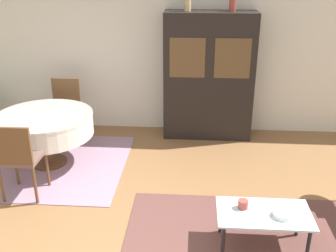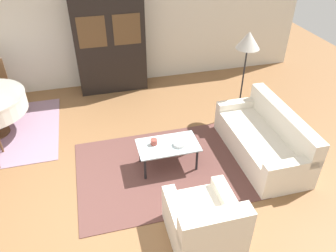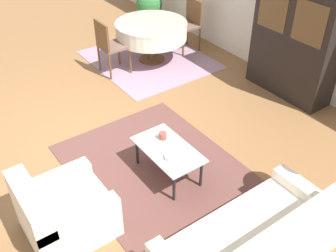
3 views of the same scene
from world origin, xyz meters
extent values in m
cube|color=beige|center=(0.00, 3.63, 1.35)|extent=(10.00, 0.06, 2.70)
cube|color=brown|center=(1.10, 0.52, 0.01)|extent=(2.60, 1.91, 0.01)
cube|color=gray|center=(-1.59, 2.14, 0.01)|extent=(2.25, 1.98, 0.01)
cylinder|color=black|center=(0.79, 0.38, 0.20)|extent=(0.04, 0.04, 0.38)
cylinder|color=black|center=(1.58, 0.38, 0.20)|extent=(0.04, 0.04, 0.38)
cylinder|color=black|center=(0.79, 0.78, 0.20)|extent=(0.04, 0.04, 0.38)
cylinder|color=black|center=(1.58, 0.78, 0.20)|extent=(0.04, 0.04, 0.38)
cube|color=silver|center=(1.19, 0.58, 0.40)|extent=(0.91, 0.52, 0.02)
cube|color=black|center=(0.70, 3.35, 0.99)|extent=(1.39, 0.47, 1.98)
cube|color=brown|center=(0.37, 3.11, 1.34)|extent=(0.53, 0.01, 0.59)
cube|color=brown|center=(1.03, 3.11, 1.34)|extent=(0.53, 0.01, 0.59)
cylinder|color=brown|center=(-1.54, 2.17, 0.03)|extent=(0.48, 0.48, 0.03)
cylinder|color=brown|center=(-1.54, 2.17, 0.23)|extent=(0.14, 0.14, 0.44)
cylinder|color=silver|center=(-1.54, 2.17, 0.60)|extent=(1.30, 1.30, 0.30)
cylinder|color=silver|center=(-1.54, 2.17, 0.73)|extent=(1.31, 1.31, 0.03)
cylinder|color=brown|center=(-1.74, 1.58, 0.25)|extent=(0.04, 0.04, 0.47)
cylinder|color=brown|center=(-1.33, 1.58, 0.25)|extent=(0.04, 0.04, 0.47)
cylinder|color=brown|center=(-1.74, 1.18, 0.25)|extent=(0.04, 0.04, 0.47)
cylinder|color=brown|center=(-1.33, 1.18, 0.25)|extent=(0.04, 0.04, 0.47)
cube|color=brown|center=(-1.54, 1.38, 0.50)|extent=(0.44, 0.44, 0.04)
cube|color=brown|center=(-1.54, 1.18, 0.75)|extent=(0.44, 0.04, 0.45)
cylinder|color=brown|center=(-1.33, 2.75, 0.25)|extent=(0.04, 0.04, 0.47)
cylinder|color=brown|center=(-1.74, 2.75, 0.25)|extent=(0.04, 0.04, 0.47)
cylinder|color=brown|center=(-1.33, 3.16, 0.25)|extent=(0.04, 0.04, 0.47)
cylinder|color=brown|center=(-1.74, 3.16, 0.25)|extent=(0.04, 0.04, 0.47)
cube|color=brown|center=(-1.54, 2.96, 0.50)|extent=(0.44, 0.44, 0.04)
cube|color=brown|center=(-1.54, 3.16, 0.75)|extent=(0.44, 0.04, 0.45)
cylinder|color=#9E4238|center=(0.99, 0.65, 0.46)|extent=(0.10, 0.10, 0.09)
cylinder|color=white|center=(1.35, 0.53, 0.44)|extent=(0.19, 0.19, 0.05)
cylinder|color=#9E4238|center=(1.01, 3.35, 2.09)|extent=(0.10, 0.10, 0.23)
camera|label=1|loc=(0.48, -2.65, 2.65)|focal=42.00mm
camera|label=2|loc=(0.22, -3.10, 3.42)|focal=35.00mm
camera|label=3|loc=(4.13, -1.53, 3.40)|focal=42.00mm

